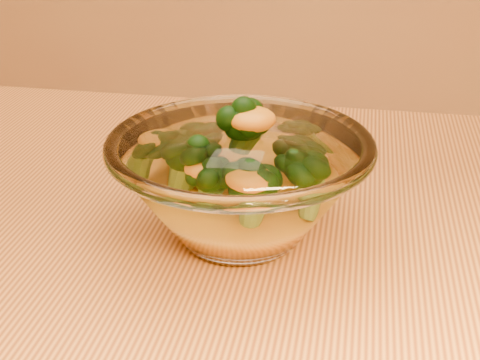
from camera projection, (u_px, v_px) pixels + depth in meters
name	position (u px, v px, depth m)	size (l,w,h in m)	color
glass_bowl	(240.00, 185.00, 0.55)	(0.22, 0.22, 0.10)	white
cheese_sauce	(240.00, 207.00, 0.56)	(0.13, 0.13, 0.04)	orange
broccoli_heap	(235.00, 163.00, 0.55)	(0.15, 0.14, 0.09)	black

